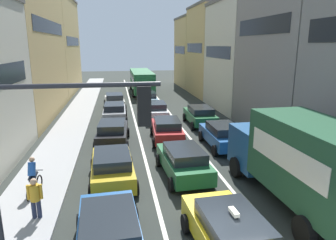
{
  "coord_description": "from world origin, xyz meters",
  "views": [
    {
      "loc": [
        -3.1,
        -6.39,
        6.19
      ],
      "look_at": [
        0.0,
        12.0,
        1.6
      ],
      "focal_mm": 32.68,
      "sensor_mm": 36.0,
      "label": 1
    }
  ],
  "objects_px": {
    "sedan_left_lane_third": "(112,132)",
    "bus_mid_queue_primary": "(142,80)",
    "hatchback_centre_lane_third": "(167,129)",
    "removalist_box_truck": "(299,158)",
    "sedan_centre_lane_fifth": "(147,99)",
    "traffic_light_pole": "(54,162)",
    "wagon_left_lane_second": "(112,166)",
    "sedan_left_lane_fourth": "(115,111)",
    "sedan_left_lane_front": "(109,234)",
    "sedan_left_lane_fifth": "(114,101)",
    "pedestrian_near_kerb": "(35,197)",
    "coupe_centre_lane_fourth": "(156,110)",
    "sedan_right_lane_behind_truck": "(222,135)",
    "taxi_centre_lane_front": "(230,234)",
    "wagon_right_lane_far": "(200,115)",
    "sedan_centre_lane_second": "(184,161)",
    "cyclist_on_sidewalk": "(33,177)"
  },
  "relations": [
    {
      "from": "wagon_left_lane_second",
      "to": "sedan_left_lane_fourth",
      "type": "bearing_deg",
      "value": -2.68
    },
    {
      "from": "taxi_centre_lane_front",
      "to": "coupe_centre_lane_fourth",
      "type": "distance_m",
      "value": 17.78
    },
    {
      "from": "removalist_box_truck",
      "to": "sedan_left_lane_fifth",
      "type": "distance_m",
      "value": 21.68
    },
    {
      "from": "wagon_left_lane_second",
      "to": "bus_mid_queue_primary",
      "type": "relative_size",
      "value": 0.42
    },
    {
      "from": "traffic_light_pole",
      "to": "removalist_box_truck",
      "type": "xyz_separation_m",
      "value": [
        8.15,
        3.76,
        -1.84
      ]
    },
    {
      "from": "removalist_box_truck",
      "to": "coupe_centre_lane_fourth",
      "type": "xyz_separation_m",
      "value": [
        -3.61,
        15.21,
        -1.18
      ]
    },
    {
      "from": "traffic_light_pole",
      "to": "wagon_right_lane_far",
      "type": "distance_m",
      "value": 18.47
    },
    {
      "from": "sedan_right_lane_behind_truck",
      "to": "pedestrian_near_kerb",
      "type": "distance_m",
      "value": 11.52
    },
    {
      "from": "wagon_right_lane_far",
      "to": "bus_mid_queue_primary",
      "type": "height_order",
      "value": "bus_mid_queue_primary"
    },
    {
      "from": "traffic_light_pole",
      "to": "hatchback_centre_lane_third",
      "type": "distance_m",
      "value": 13.92
    },
    {
      "from": "sedan_left_lane_third",
      "to": "bus_mid_queue_primary",
      "type": "height_order",
      "value": "bus_mid_queue_primary"
    },
    {
      "from": "traffic_light_pole",
      "to": "sedan_centre_lane_fifth",
      "type": "distance_m",
      "value": 25.44
    },
    {
      "from": "removalist_box_truck",
      "to": "sedan_centre_lane_second",
      "type": "bearing_deg",
      "value": 46.78
    },
    {
      "from": "wagon_left_lane_second",
      "to": "hatchback_centre_lane_third",
      "type": "distance_m",
      "value": 6.8
    },
    {
      "from": "hatchback_centre_lane_third",
      "to": "bus_mid_queue_primary",
      "type": "relative_size",
      "value": 0.42
    },
    {
      "from": "removalist_box_truck",
      "to": "sedan_centre_lane_fifth",
      "type": "distance_m",
      "value": 21.45
    },
    {
      "from": "wagon_left_lane_second",
      "to": "coupe_centre_lane_fourth",
      "type": "xyz_separation_m",
      "value": [
        3.52,
        11.99,
        0.0
      ]
    },
    {
      "from": "sedan_left_lane_fifth",
      "to": "pedestrian_near_kerb",
      "type": "xyz_separation_m",
      "value": [
        -2.73,
        -20.03,
        0.15
      ]
    },
    {
      "from": "pedestrian_near_kerb",
      "to": "coupe_centre_lane_fourth",
      "type": "bearing_deg",
      "value": 158.76
    },
    {
      "from": "wagon_right_lane_far",
      "to": "sedan_left_lane_fifth",
      "type": "bearing_deg",
      "value": 41.53
    },
    {
      "from": "pedestrian_near_kerb",
      "to": "sedan_left_lane_third",
      "type": "bearing_deg",
      "value": 164.39
    },
    {
      "from": "traffic_light_pole",
      "to": "sedan_left_lane_third",
      "type": "distance_m",
      "value": 13.12
    },
    {
      "from": "sedan_left_lane_front",
      "to": "sedan_left_lane_third",
      "type": "distance_m",
      "value": 10.93
    },
    {
      "from": "sedan_centre_lane_second",
      "to": "sedan_left_lane_front",
      "type": "bearing_deg",
      "value": 144.14
    },
    {
      "from": "wagon_left_lane_second",
      "to": "sedan_centre_lane_second",
      "type": "bearing_deg",
      "value": -90.05
    },
    {
      "from": "traffic_light_pole",
      "to": "pedestrian_near_kerb",
      "type": "height_order",
      "value": "traffic_light_pole"
    },
    {
      "from": "wagon_left_lane_second",
      "to": "cyclist_on_sidewalk",
      "type": "distance_m",
      "value": 3.32
    },
    {
      "from": "sedan_centre_lane_fifth",
      "to": "sedan_right_lane_behind_truck",
      "type": "xyz_separation_m",
      "value": [
        3.22,
        -13.9,
        0.0
      ]
    },
    {
      "from": "sedan_right_lane_behind_truck",
      "to": "sedan_left_lane_third",
      "type": "bearing_deg",
      "value": 75.2
    },
    {
      "from": "traffic_light_pole",
      "to": "sedan_left_lane_third",
      "type": "height_order",
      "value": "traffic_light_pole"
    },
    {
      "from": "sedan_right_lane_behind_truck",
      "to": "sedan_left_lane_fifth",
      "type": "bearing_deg",
      "value": 26.38
    },
    {
      "from": "sedan_left_lane_fifth",
      "to": "traffic_light_pole",
      "type": "bearing_deg",
      "value": 174.34
    },
    {
      "from": "coupe_centre_lane_fourth",
      "to": "wagon_right_lane_far",
      "type": "bearing_deg",
      "value": -125.92
    },
    {
      "from": "sedan_left_lane_fifth",
      "to": "sedan_left_lane_fourth",
      "type": "bearing_deg",
      "value": 177.05
    },
    {
      "from": "hatchback_centre_lane_third",
      "to": "sedan_left_lane_third",
      "type": "relative_size",
      "value": 1.0
    },
    {
      "from": "taxi_centre_lane_front",
      "to": "sedan_right_lane_behind_truck",
      "type": "xyz_separation_m",
      "value": [
        3.2,
        9.78,
        -0.0
      ]
    },
    {
      "from": "sedan_centre_lane_fifth",
      "to": "hatchback_centre_lane_third",
      "type": "bearing_deg",
      "value": -178.62
    },
    {
      "from": "hatchback_centre_lane_third",
      "to": "cyclist_on_sidewalk",
      "type": "bearing_deg",
      "value": 138.24
    },
    {
      "from": "sedan_centre_lane_second",
      "to": "coupe_centre_lane_fourth",
      "type": "height_order",
      "value": "same"
    },
    {
      "from": "sedan_left_lane_third",
      "to": "sedan_left_lane_fourth",
      "type": "relative_size",
      "value": 1.02
    },
    {
      "from": "traffic_light_pole",
      "to": "bus_mid_queue_primary",
      "type": "xyz_separation_m",
      "value": [
        4.6,
        33.87,
        -2.06
      ]
    },
    {
      "from": "sedan_left_lane_fourth",
      "to": "removalist_box_truck",
      "type": "bearing_deg",
      "value": -154.29
    },
    {
      "from": "sedan_right_lane_behind_truck",
      "to": "bus_mid_queue_primary",
      "type": "distance_m",
      "value": 23.13
    },
    {
      "from": "sedan_left_lane_fourth",
      "to": "wagon_right_lane_far",
      "type": "relative_size",
      "value": 1.0
    },
    {
      "from": "sedan_right_lane_behind_truck",
      "to": "pedestrian_near_kerb",
      "type": "xyz_separation_m",
      "value": [
        -9.32,
        -6.77,
        0.15
      ]
    },
    {
      "from": "sedan_left_lane_fourth",
      "to": "wagon_right_lane_far",
      "type": "xyz_separation_m",
      "value": [
        6.67,
        -2.49,
        0.0
      ]
    },
    {
      "from": "sedan_left_lane_fourth",
      "to": "sedan_centre_lane_fifth",
      "type": "xyz_separation_m",
      "value": [
        3.36,
        5.88,
        0.0
      ]
    },
    {
      "from": "sedan_centre_lane_fifth",
      "to": "sedan_right_lane_behind_truck",
      "type": "bearing_deg",
      "value": -165.84
    },
    {
      "from": "sedan_centre_lane_second",
      "to": "sedan_left_lane_third",
      "type": "height_order",
      "value": "same"
    },
    {
      "from": "taxi_centre_lane_front",
      "to": "sedan_right_lane_behind_truck",
      "type": "relative_size",
      "value": 1.02
    }
  ]
}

